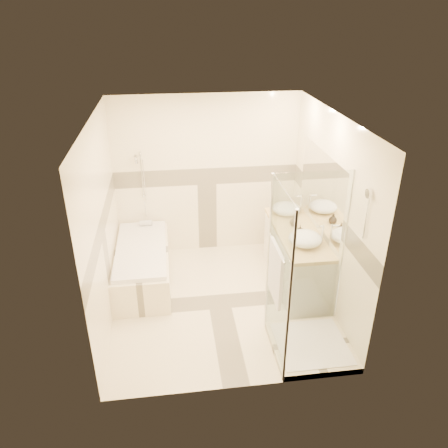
{
  "coord_description": "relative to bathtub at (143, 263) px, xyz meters",
  "views": [
    {
      "loc": [
        -0.57,
        -4.79,
        3.61
      ],
      "look_at": [
        0.1,
        0.25,
        1.05
      ],
      "focal_mm": 35.0,
      "sensor_mm": 36.0,
      "label": 1
    }
  ],
  "objects": [
    {
      "name": "faucet_far",
      "position": [
        2.35,
        -0.72,
        0.7
      ],
      "size": [
        0.11,
        0.03,
        0.26
      ],
      "color": "silver",
      "rests_on": "vanity"
    },
    {
      "name": "vanity",
      "position": [
        2.15,
        -0.35,
        0.12
      ],
      "size": [
        0.58,
        1.62,
        0.85
      ],
      "color": "white",
      "rests_on": "ground"
    },
    {
      "name": "amenity_bottle_a",
      "position": [
        2.13,
        -0.49,
        0.62
      ],
      "size": [
        0.09,
        0.09,
        0.16
      ],
      "primitive_type": "imported",
      "rotation": [
        0.0,
        0.0,
        -0.28
      ],
      "color": "black",
      "rests_on": "vanity"
    },
    {
      "name": "folded_towels",
      "position": [
        2.13,
        0.29,
        0.59
      ],
      "size": [
        0.17,
        0.28,
        0.09
      ],
      "primitive_type": "cube",
      "rotation": [
        0.0,
        0.0,
        0.03
      ],
      "color": "silver",
      "rests_on": "vanity"
    },
    {
      "name": "vessel_sink_near",
      "position": [
        2.13,
        0.21,
        0.62
      ],
      "size": [
        0.41,
        0.41,
        0.16
      ],
      "primitive_type": "ellipsoid",
      "color": "white",
      "rests_on": "vanity"
    },
    {
      "name": "bathtub",
      "position": [
        0.0,
        0.0,
        0.0
      ],
      "size": [
        0.75,
        1.7,
        0.56
      ],
      "color": "#F8EBC6",
      "rests_on": "ground"
    },
    {
      "name": "vessel_sink_far",
      "position": [
        2.13,
        -0.72,
        0.63
      ],
      "size": [
        0.43,
        0.43,
        0.17
      ],
      "primitive_type": "ellipsoid",
      "color": "white",
      "rests_on": "vanity"
    },
    {
      "name": "shower_enclosure",
      "position": [
        1.86,
        -1.62,
        0.2
      ],
      "size": [
        0.96,
        0.93,
        2.04
      ],
      "color": "#F8EBC6",
      "rests_on": "ground"
    },
    {
      "name": "room",
      "position": [
        1.08,
        -0.64,
        0.95
      ],
      "size": [
        2.82,
        3.02,
        2.52
      ],
      "color": "#F2E6C1",
      "rests_on": "ground"
    },
    {
      "name": "amenity_bottle_b",
      "position": [
        2.13,
        -0.19,
        0.62
      ],
      "size": [
        0.14,
        0.14,
        0.15
      ],
      "primitive_type": "imported",
      "rotation": [
        0.0,
        0.0,
        -0.3
      ],
      "color": "black",
      "rests_on": "vanity"
    },
    {
      "name": "rolled_towel",
      "position": [
        0.05,
        0.67,
        0.3
      ],
      "size": [
        0.19,
        0.09,
        0.09
      ],
      "primitive_type": "cylinder",
      "rotation": [
        0.0,
        1.57,
        0.0
      ],
      "color": "silver",
      "rests_on": "bathtub"
    },
    {
      "name": "faucet_near",
      "position": [
        2.35,
        0.21,
        0.71
      ],
      "size": [
        0.12,
        0.03,
        0.29
      ],
      "color": "silver",
      "rests_on": "vanity"
    }
  ]
}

